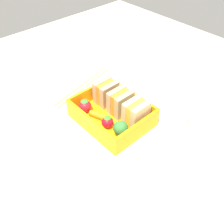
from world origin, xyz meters
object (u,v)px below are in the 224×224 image
object	(u,v)px
strawberry_far_left	(107,122)
chopstick_pair	(82,86)
sandwich_left	(106,92)
broccoli_floret	(121,128)
drinking_glass	(198,135)
sandwich_center_left	(120,102)
folded_napkin	(59,148)
strawberry_left	(85,106)
carrot_stick_far_left	(99,116)
sandwich_center	(136,113)

from	to	relation	value
strawberry_far_left	chopstick_pair	bearing A→B (deg)	161.12
sandwich_left	strawberry_far_left	world-z (taller)	sandwich_left
broccoli_floret	drinking_glass	bearing A→B (deg)	36.96
broccoli_floret	sandwich_left	bearing A→B (deg)	153.47
sandwich_center_left	broccoli_floret	world-z (taller)	sandwich_center_left
sandwich_left	broccoli_floret	distance (cm)	12.17
drinking_glass	folded_napkin	size ratio (longest dim) A/B	0.76
sandwich_center_left	strawberry_left	size ratio (longest dim) A/B	1.59
sandwich_left	strawberry_left	world-z (taller)	sandwich_left
sandwich_center_left	chopstick_pair	distance (cm)	16.15
strawberry_left	strawberry_far_left	bearing A→B (deg)	3.50
sandwich_center_left	strawberry_left	distance (cm)	8.63
carrot_stick_far_left	drinking_glass	world-z (taller)	drinking_glass
sandwich_center_left	strawberry_far_left	xyz separation A→B (cm)	(1.75, -5.69, -1.47)
sandwich_center	strawberry_left	distance (cm)	12.70
sandwich_center_left	carrot_stick_far_left	world-z (taller)	sandwich_center_left
sandwich_center_left	chopstick_pair	bearing A→B (deg)	179.01
sandwich_left	drinking_glass	world-z (taller)	drinking_glass
sandwich_left	broccoli_floret	size ratio (longest dim) A/B	1.49
sandwich_center	chopstick_pair	world-z (taller)	sandwich_center
sandwich_left	strawberry_left	size ratio (longest dim) A/B	1.59
carrot_stick_far_left	strawberry_far_left	world-z (taller)	strawberry_far_left
strawberry_far_left	folded_napkin	xyz separation A→B (cm)	(-2.98, -11.43, -2.50)
strawberry_left	strawberry_far_left	xyz separation A→B (cm)	(7.65, 0.47, -0.19)
folded_napkin	strawberry_far_left	bearing A→B (deg)	75.38
broccoli_floret	drinking_glass	world-z (taller)	drinking_glass
chopstick_pair	folded_napkin	size ratio (longest dim) A/B	1.76
sandwich_left	broccoli_floret	world-z (taller)	sandwich_left
sandwich_left	carrot_stick_far_left	bearing A→B (deg)	-57.78
sandwich_center_left	sandwich_left	bearing A→B (deg)	180.00
chopstick_pair	sandwich_left	bearing A→B (deg)	-1.47
sandwich_center_left	drinking_glass	size ratio (longest dim) A/B	0.64
sandwich_left	strawberry_far_left	bearing A→B (deg)	-39.60
broccoli_floret	folded_napkin	world-z (taller)	broccoli_floret
folded_napkin	strawberry_left	bearing A→B (deg)	113.08
strawberry_left	drinking_glass	distance (cm)	26.70
strawberry_far_left	folded_napkin	bearing A→B (deg)	-104.62
sandwich_center	chopstick_pair	xyz separation A→B (cm)	(-20.82, 0.27, -3.82)
carrot_stick_far_left	drinking_glass	size ratio (longest dim) A/B	0.51
chopstick_pair	broccoli_floret	bearing A→B (deg)	-14.89
sandwich_left	sandwich_center	distance (cm)	10.27
sandwich_center	drinking_glass	bearing A→B (deg)	17.57
broccoli_floret	folded_napkin	bearing A→B (deg)	-120.77
sandwich_left	folded_napkin	size ratio (longest dim) A/B	0.49
sandwich_center	sandwich_left	bearing A→B (deg)	180.00
sandwich_left	sandwich_center	size ratio (longest dim) A/B	1.00
chopstick_pair	strawberry_far_left	bearing A→B (deg)	-18.88
carrot_stick_far_left	strawberry_far_left	bearing A→B (deg)	-5.41
strawberry_left	strawberry_far_left	size ratio (longest dim) A/B	1.11
strawberry_left	folded_napkin	world-z (taller)	strawberry_left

